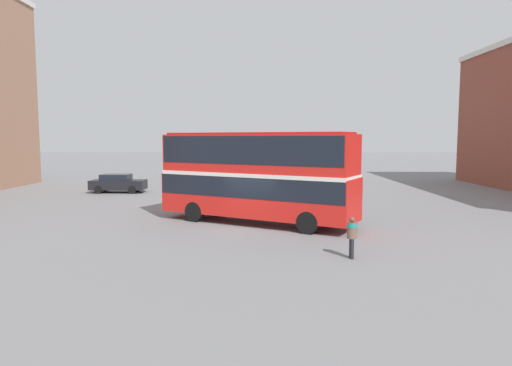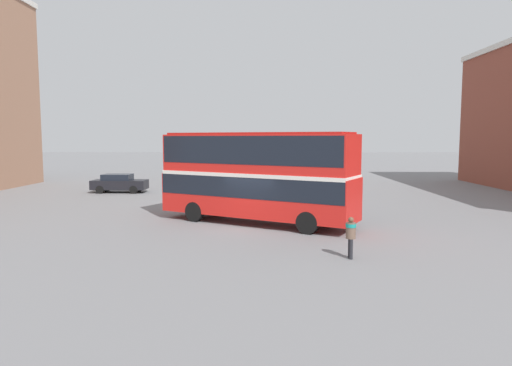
{
  "view_description": "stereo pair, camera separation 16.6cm",
  "coord_description": "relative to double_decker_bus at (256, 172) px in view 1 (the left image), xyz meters",
  "views": [
    {
      "loc": [
        0.65,
        -22.6,
        4.53
      ],
      "look_at": [
        0.42,
        1.22,
        2.16
      ],
      "focal_mm": 32.0,
      "sensor_mm": 36.0,
      "label": 1
    },
    {
      "loc": [
        0.82,
        -22.6,
        4.53
      ],
      "look_at": [
        0.42,
        1.22,
        2.16
      ],
      "focal_mm": 32.0,
      "sensor_mm": 36.0,
      "label": 2
    }
  ],
  "objects": [
    {
      "name": "parked_car_kerb_near",
      "position": [
        -11.58,
        13.6,
        -1.97
      ],
      "size": [
        4.45,
        1.84,
        1.53
      ],
      "rotation": [
        0.0,
        0.0,
        -0.01
      ],
      "color": "black",
      "rests_on": "ground_plane"
    },
    {
      "name": "pedestrian_foreground",
      "position": [
        3.67,
        -6.94,
        -1.78
      ],
      "size": [
        0.4,
        0.4,
        1.58
      ],
      "rotation": [
        0.0,
        0.0,
        3.11
      ],
      "color": "#232328",
      "rests_on": "ground_plane"
    },
    {
      "name": "double_decker_bus",
      "position": [
        0.0,
        0.0,
        0.0
      ],
      "size": [
        10.56,
        7.28,
        4.8
      ],
      "rotation": [
        0.0,
        0.0,
        -0.5
      ],
      "color": "red",
      "rests_on": "ground_plane"
    },
    {
      "name": "ground_plane",
      "position": [
        -0.43,
        -1.22,
        -2.75
      ],
      "size": [
        240.0,
        240.0,
        0.0
      ],
      "primitive_type": "plane",
      "color": "slate"
    }
  ]
}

